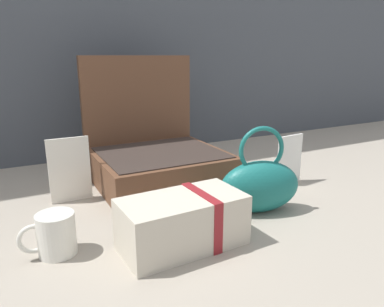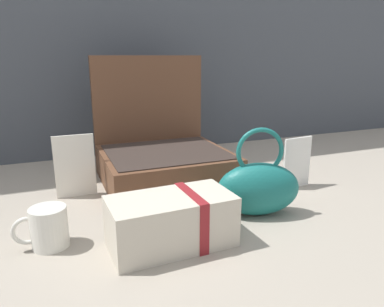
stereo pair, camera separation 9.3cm
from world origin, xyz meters
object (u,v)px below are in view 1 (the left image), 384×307
at_px(poster_card_right, 70,170).
at_px(cream_toiletry_bag, 184,221).
at_px(info_card_left, 289,160).
at_px(open_suitcase, 156,155).
at_px(teal_pouch_handbag, 260,185).
at_px(coffee_mug, 55,234).

bearing_deg(poster_card_right, cream_toiletry_bag, -65.80).
bearing_deg(poster_card_right, info_card_left, -15.96).
relative_size(open_suitcase, poster_card_right, 2.18).
distance_m(cream_toiletry_bag, info_card_left, 0.49).
bearing_deg(teal_pouch_handbag, poster_card_right, 144.16).
bearing_deg(open_suitcase, info_card_left, -32.60).
distance_m(teal_pouch_handbag, cream_toiletry_bag, 0.25).
height_order(teal_pouch_handbag, cream_toiletry_bag, teal_pouch_handbag).
relative_size(open_suitcase, teal_pouch_handbag, 1.73).
relative_size(teal_pouch_handbag, poster_card_right, 1.26).
bearing_deg(teal_pouch_handbag, info_card_left, 30.52).
bearing_deg(cream_toiletry_bag, open_suitcase, 75.71).
bearing_deg(poster_card_right, open_suitcase, 10.56).
relative_size(coffee_mug, info_card_left, 0.72).
bearing_deg(cream_toiletry_bag, teal_pouch_handbag, 14.42).
bearing_deg(info_card_left, open_suitcase, 141.15).
relative_size(cream_toiletry_bag, poster_card_right, 1.47).
height_order(info_card_left, poster_card_right, poster_card_right).
height_order(teal_pouch_handbag, info_card_left, teal_pouch_handbag).
bearing_deg(coffee_mug, teal_pouch_handbag, -2.86).
xyz_separation_m(cream_toiletry_bag, poster_card_right, (-0.16, 0.35, 0.03)).
height_order(teal_pouch_handbag, coffee_mug, teal_pouch_handbag).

